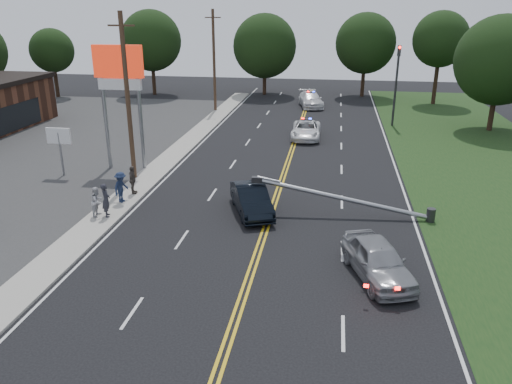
% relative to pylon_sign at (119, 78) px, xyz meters
% --- Properties ---
extents(ground, '(120.00, 120.00, 0.00)m').
position_rel_pylon_sign_xyz_m(ground, '(10.50, -14.00, -6.00)').
color(ground, black).
rests_on(ground, ground).
extents(sidewalk, '(1.80, 70.00, 0.12)m').
position_rel_pylon_sign_xyz_m(sidewalk, '(2.10, -4.00, -5.94)').
color(sidewalk, '#9E998E').
rests_on(sidewalk, ground).
extents(centerline_yellow, '(0.36, 80.00, 0.00)m').
position_rel_pylon_sign_xyz_m(centerline_yellow, '(10.50, -4.00, -5.99)').
color(centerline_yellow, gold).
rests_on(centerline_yellow, ground).
extents(pylon_sign, '(3.20, 0.35, 8.00)m').
position_rel_pylon_sign_xyz_m(pylon_sign, '(0.00, 0.00, 0.00)').
color(pylon_sign, gray).
rests_on(pylon_sign, ground).
extents(small_sign, '(1.60, 0.14, 3.10)m').
position_rel_pylon_sign_xyz_m(small_sign, '(-3.50, -2.00, -3.66)').
color(small_sign, gray).
rests_on(small_sign, ground).
extents(traffic_signal, '(0.28, 0.41, 7.05)m').
position_rel_pylon_sign_xyz_m(traffic_signal, '(18.80, 16.00, -1.79)').
color(traffic_signal, '#2D2D30').
rests_on(traffic_signal, ground).
extents(fallen_streetlight, '(9.36, 0.44, 1.91)m').
position_rel_pylon_sign_xyz_m(fallen_streetlight, '(14.69, -6.00, -5.08)').
color(fallen_streetlight, '#2D2D30').
rests_on(fallen_streetlight, ground).
extents(utility_pole_mid, '(1.60, 0.28, 10.00)m').
position_rel_pylon_sign_xyz_m(utility_pole_mid, '(1.30, -2.00, -0.91)').
color(utility_pole_mid, '#382619').
rests_on(utility_pole_mid, ground).
extents(utility_pole_far, '(1.60, 0.28, 10.00)m').
position_rel_pylon_sign_xyz_m(utility_pole_far, '(1.30, 20.00, -0.91)').
color(utility_pole_far, '#382619').
rests_on(utility_pole_far, ground).
extents(tree_4, '(5.02, 5.02, 7.91)m').
position_rel_pylon_sign_xyz_m(tree_4, '(-19.43, 25.56, -0.61)').
color(tree_4, black).
rests_on(tree_4, ground).
extents(tree_5, '(7.15, 7.15, 9.96)m').
position_rel_pylon_sign_xyz_m(tree_5, '(-8.54, 29.04, 0.38)').
color(tree_5, black).
rests_on(tree_5, ground).
extents(tree_6, '(7.55, 7.55, 9.53)m').
position_rel_pylon_sign_xyz_m(tree_6, '(4.86, 31.18, -0.25)').
color(tree_6, black).
rests_on(tree_6, ground).
extents(tree_7, '(6.98, 6.98, 9.66)m').
position_rel_pylon_sign_xyz_m(tree_7, '(16.71, 31.69, 0.16)').
color(tree_7, black).
rests_on(tree_7, ground).
extents(tree_8, '(5.92, 5.92, 9.89)m').
position_rel_pylon_sign_xyz_m(tree_8, '(24.36, 27.84, 0.91)').
color(tree_8, black).
rests_on(tree_8, ground).
extents(tree_9, '(7.47, 7.47, 9.71)m').
position_rel_pylon_sign_xyz_m(tree_9, '(27.04, 15.41, -0.03)').
color(tree_9, black).
rests_on(tree_9, ground).
extents(crashed_sedan, '(3.08, 4.75, 1.48)m').
position_rel_pylon_sign_xyz_m(crashed_sedan, '(9.48, -6.27, -5.26)').
color(crashed_sedan, black).
rests_on(crashed_sedan, ground).
extents(waiting_sedan, '(3.17, 4.84, 1.53)m').
position_rel_pylon_sign_xyz_m(waiting_sedan, '(15.53, -12.06, -5.23)').
color(waiting_sedan, gray).
rests_on(waiting_sedan, ground).
extents(emergency_a, '(2.37, 5.00, 1.38)m').
position_rel_pylon_sign_xyz_m(emergency_a, '(11.30, 10.08, -5.31)').
color(emergency_a, white).
rests_on(emergency_a, ground).
extents(emergency_b, '(3.29, 5.75, 1.57)m').
position_rel_pylon_sign_xyz_m(emergency_b, '(10.92, 23.89, -5.21)').
color(emergency_b, silver).
rests_on(emergency_b, ground).
extents(bystander_a, '(0.65, 0.76, 1.75)m').
position_rel_pylon_sign_xyz_m(bystander_a, '(2.30, -8.14, -5.00)').
color(bystander_a, '#25252D').
rests_on(bystander_a, sidewalk).
extents(bystander_b, '(0.61, 0.77, 1.54)m').
position_rel_pylon_sign_xyz_m(bystander_b, '(1.81, -8.13, -5.11)').
color(bystander_b, '#B1B1B6').
rests_on(bystander_b, sidewalk).
extents(bystander_c, '(0.84, 1.21, 1.72)m').
position_rel_pylon_sign_xyz_m(bystander_c, '(2.25, -6.14, -5.02)').
color(bystander_c, '#192440').
rests_on(bystander_c, sidewalk).
extents(bystander_d, '(0.57, 1.02, 1.64)m').
position_rel_pylon_sign_xyz_m(bystander_d, '(2.36, -4.80, -5.06)').
color(bystander_d, '#514740').
rests_on(bystander_d, sidewalk).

